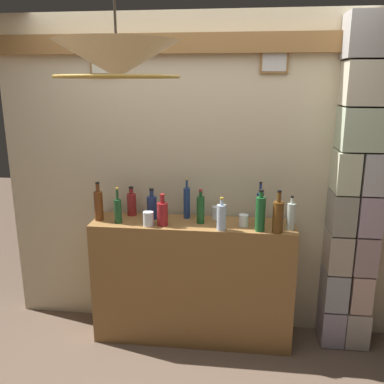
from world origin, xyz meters
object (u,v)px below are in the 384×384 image
at_px(liquor_bottle_bourbon, 163,213).
at_px(liquor_bottle_mezcal, 187,202).
at_px(liquor_bottle_gin, 152,207).
at_px(liquor_bottle_scotch, 118,210).
at_px(glass_tumbler_highball, 216,213).
at_px(glass_tumbler_rocks, 148,219).
at_px(liquor_bottle_rye, 99,205).
at_px(liquor_bottle_whiskey, 201,209).
at_px(liquor_bottle_tequila, 260,213).
at_px(liquor_bottle_brandy, 260,208).
at_px(liquor_bottle_vodka, 291,216).
at_px(liquor_bottle_port, 221,217).
at_px(liquor_bottle_amaro, 132,204).
at_px(glass_tumbler_shot, 244,220).
at_px(liquor_bottle_sherry, 278,216).
at_px(pendant_lamp, 117,61).

distance_m(liquor_bottle_bourbon, liquor_bottle_mezcal, 0.24).
relative_size(liquor_bottle_gin, liquor_bottle_mezcal, 0.76).
distance_m(liquor_bottle_scotch, glass_tumbler_highball, 0.74).
height_order(liquor_bottle_mezcal, glass_tumbler_rocks, liquor_bottle_mezcal).
relative_size(liquor_bottle_rye, liquor_bottle_whiskey, 1.15).
bearing_deg(liquor_bottle_bourbon, liquor_bottle_tequila, -2.80).
distance_m(liquor_bottle_tequila, liquor_bottle_brandy, 0.16).
xyz_separation_m(liquor_bottle_whiskey, liquor_bottle_bourbon, (-0.27, -0.08, -0.02)).
xyz_separation_m(liquor_bottle_scotch, glass_tumbler_rocks, (0.24, -0.04, -0.04)).
relative_size(liquor_bottle_mezcal, glass_tumbler_highball, 3.28).
distance_m(liquor_bottle_whiskey, liquor_bottle_tequila, 0.45).
relative_size(liquor_bottle_vodka, liquor_bottle_port, 1.04).
bearing_deg(glass_tumbler_rocks, liquor_bottle_amaro, 128.68).
relative_size(liquor_bottle_rye, glass_tumbler_shot, 3.40).
relative_size(liquor_bottle_port, glass_tumbler_rocks, 2.24).
relative_size(liquor_bottle_rye, liquor_bottle_sherry, 0.97).
distance_m(liquor_bottle_gin, liquor_bottle_mezcal, 0.27).
xyz_separation_m(liquor_bottle_rye, liquor_bottle_port, (0.94, -0.11, -0.02)).
xyz_separation_m(liquor_bottle_rye, glass_tumbler_shot, (1.09, -0.01, -0.08)).
height_order(liquor_bottle_whiskey, liquor_bottle_brandy, liquor_bottle_brandy).
distance_m(liquor_bottle_brandy, glass_tumbler_shot, 0.16).
height_order(glass_tumbler_highball, glass_tumbler_shot, glass_tumbler_highball).
distance_m(liquor_bottle_whiskey, glass_tumbler_shot, 0.33).
height_order(liquor_bottle_amaro, liquor_bottle_bourbon, liquor_bottle_bourbon).
bearing_deg(liquor_bottle_sherry, pendant_lamp, -134.78).
relative_size(liquor_bottle_rye, glass_tumbler_rocks, 2.78).
bearing_deg(liquor_bottle_tequila, glass_tumbler_shot, 143.93).
relative_size(liquor_bottle_gin, glass_tumbler_highball, 2.49).
distance_m(liquor_bottle_brandy, glass_tumbler_rocks, 0.82).
height_order(liquor_bottle_brandy, pendant_lamp, pendant_lamp).
xyz_separation_m(liquor_bottle_gin, pendant_lamp, (0.09, -1.04, 1.02)).
bearing_deg(liquor_bottle_gin, liquor_bottle_brandy, -0.89).
height_order(liquor_bottle_gin, liquor_bottle_sherry, liquor_bottle_sherry).
distance_m(liquor_bottle_tequila, liquor_bottle_sherry, 0.12).
bearing_deg(liquor_bottle_vodka, liquor_bottle_sherry, -146.62).
bearing_deg(glass_tumbler_rocks, glass_tumbler_shot, 6.20).
relative_size(liquor_bottle_whiskey, glass_tumbler_highball, 2.70).
xyz_separation_m(liquor_bottle_whiskey, glass_tumbler_shot, (0.32, -0.03, -0.06)).
xyz_separation_m(liquor_bottle_amaro, liquor_bottle_bourbon, (0.29, -0.21, -0.00)).
xyz_separation_m(liquor_bottle_bourbon, glass_tumbler_shot, (0.59, 0.05, -0.05)).
bearing_deg(liquor_bottle_port, liquor_bottle_amaro, 160.48).
bearing_deg(liquor_bottle_vodka, liquor_bottle_gin, 173.21).
height_order(liquor_bottle_port, glass_tumbler_rocks, liquor_bottle_port).
distance_m(liquor_bottle_whiskey, liquor_bottle_mezcal, 0.16).
distance_m(liquor_bottle_mezcal, pendant_lamp, 1.48).
relative_size(liquor_bottle_port, liquor_bottle_mezcal, 0.76).
bearing_deg(liquor_bottle_amaro, liquor_bottle_scotch, -105.54).
bearing_deg(liquor_bottle_whiskey, liquor_bottle_sherry, -13.36).
xyz_separation_m(liquor_bottle_gin, liquor_bottle_port, (0.54, -0.19, 0.00)).
distance_m(liquor_bottle_rye, glass_tumbler_shot, 1.10).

